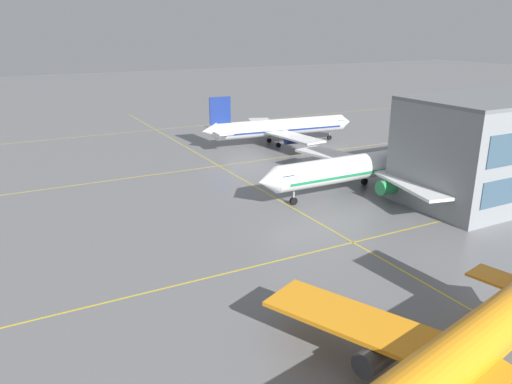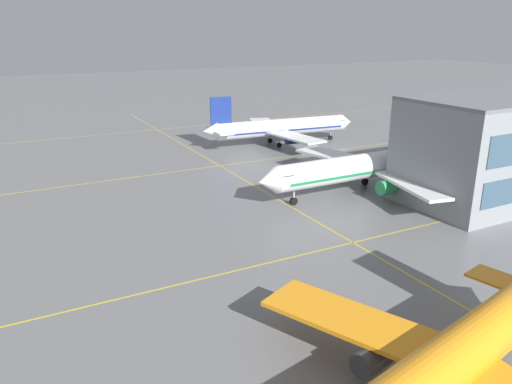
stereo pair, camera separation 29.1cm
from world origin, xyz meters
TOP-DOWN VIEW (x-y plane):
  - airliner_front_gate at (-12.54, 12.77)m, footprint 34.24×29.08m
  - airliner_second_row at (14.64, 51.93)m, footprint 38.61×33.45m
  - airliner_third_row at (19.02, 86.69)m, footprint 35.58×30.54m
  - taxiway_markings at (0.00, 56.91)m, footprint 163.25×172.81m

SIDE VIEW (x-z plane):
  - taxiway_markings at x=0.00m, z-range 0.00..0.01m
  - airliner_front_gate at x=-12.54m, z-range -1.70..9.02m
  - airliner_third_row at x=19.02m, z-range -1.75..9.30m
  - airliner_second_row at x=14.64m, z-range -1.91..10.14m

